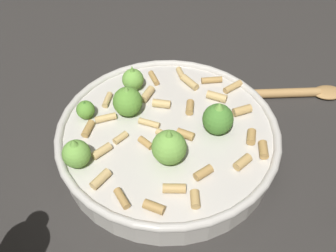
% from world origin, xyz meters
% --- Properties ---
extents(ground_plane, '(2.40, 2.40, 0.00)m').
position_xyz_m(ground_plane, '(0.00, 0.00, 0.00)').
color(ground_plane, '#2D2B28').
extents(cooking_pan, '(0.33, 0.33, 0.10)m').
position_xyz_m(cooking_pan, '(0.00, 0.00, 0.03)').
color(cooking_pan, beige).
rests_on(cooking_pan, ground).
extents(wooden_spoon, '(0.15, 0.18, 0.02)m').
position_xyz_m(wooden_spoon, '(-0.05, -0.24, 0.01)').
color(wooden_spoon, '#B2844C').
rests_on(wooden_spoon, ground).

